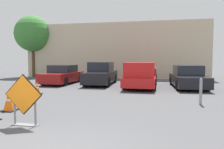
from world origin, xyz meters
name	(u,v)px	position (x,y,z in m)	size (l,w,h in m)	color
ground_plane	(124,88)	(0.00, 10.00, 0.00)	(96.00, 96.00, 0.00)	#4C4C4F
road_closed_sign	(24,99)	(-1.50, 1.91, 0.75)	(1.11, 0.20, 1.41)	black
traffic_cone_second	(9,100)	(-3.05, 3.36, 0.37)	(0.51, 0.51, 0.77)	black
traffic_cone_third	(22,95)	(-3.33, 4.53, 0.35)	(0.46, 0.46, 0.71)	black
traffic_cone_fourth	(31,90)	(-3.72, 5.73, 0.38)	(0.48, 0.48, 0.78)	black
traffic_cone_fifth	(37,88)	(-4.07, 6.88, 0.33)	(0.43, 0.43, 0.67)	black
parked_car_nearest	(63,75)	(-4.88, 11.75, 0.64)	(1.91, 4.30, 1.38)	maroon
parked_car_second	(101,74)	(-1.95, 11.80, 0.73)	(1.89, 4.40, 1.60)	black
pickup_truck	(141,76)	(0.99, 10.66, 0.73)	(1.98, 5.12, 1.61)	red
parked_car_third	(188,77)	(3.92, 11.27, 0.65)	(2.09, 4.68, 1.43)	black
bollard_nearest	(201,91)	(3.73, 5.83, 0.56)	(0.12, 0.12, 1.06)	gray
building_facade_backdrop	(117,51)	(-2.22, 19.47, 2.64)	(17.76, 5.00, 5.29)	beige
street_tree_behind_lot	(33,34)	(-10.46, 16.97, 4.38)	(3.61, 3.61, 6.20)	#513823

